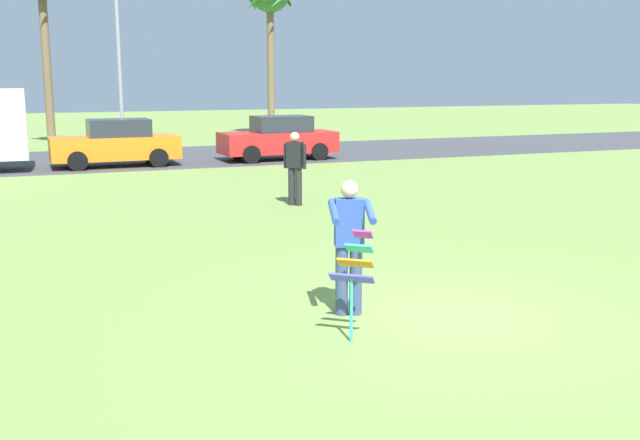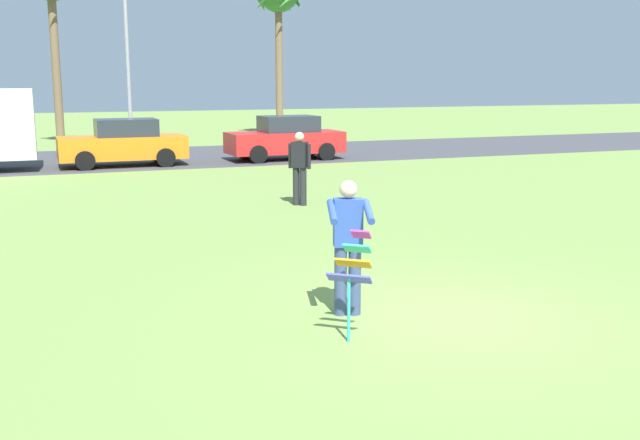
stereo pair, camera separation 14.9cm
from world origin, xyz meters
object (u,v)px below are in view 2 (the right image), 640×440
(person_kite_flyer, at_px, (348,242))
(parked_car_orange, at_px, (123,143))
(person_walker_near, at_px, (300,166))
(parked_car_red, at_px, (286,139))
(kite_held, at_px, (353,268))
(streetlight_pole, at_px, (127,53))

(person_kite_flyer, bearing_deg, parked_car_orange, 92.99)
(person_walker_near, bearing_deg, parked_car_red, 73.95)
(person_kite_flyer, distance_m, kite_held, 0.84)
(parked_car_orange, relative_size, person_walker_near, 2.45)
(person_kite_flyer, distance_m, parked_car_orange, 17.63)
(parked_car_red, relative_size, person_walker_near, 2.47)
(streetlight_pole, relative_size, person_walker_near, 4.05)
(streetlight_pole, xyz_separation_m, person_walker_near, (1.95, -17.15, -3.06))
(kite_held, distance_m, parked_car_orange, 18.41)
(parked_car_orange, distance_m, parked_car_red, 5.80)
(person_kite_flyer, height_order, parked_car_red, person_kite_flyer)
(kite_held, relative_size, streetlight_pole, 0.17)
(kite_held, relative_size, person_walker_near, 0.71)
(streetlight_pole, distance_m, person_walker_near, 17.53)
(kite_held, bearing_deg, person_kite_flyer, 71.36)
(person_kite_flyer, xyz_separation_m, parked_car_red, (4.88, 17.61, -0.18))
(person_kite_flyer, height_order, streetlight_pole, streetlight_pole)
(person_kite_flyer, height_order, kite_held, person_kite_flyer)
(person_kite_flyer, bearing_deg, kite_held, -108.64)
(streetlight_pole, bearing_deg, person_kite_flyer, -90.41)
(kite_held, xyz_separation_m, parked_car_orange, (-0.65, 18.39, -0.06))
(kite_held, height_order, streetlight_pole, streetlight_pole)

